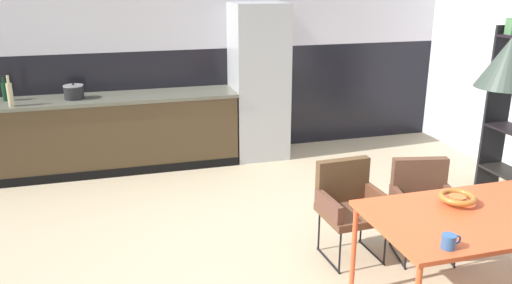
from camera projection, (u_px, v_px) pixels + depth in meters
name	position (u px, v px, depth m)	size (l,w,h in m)	color
ground_plane	(310.00, 281.00, 3.93)	(8.65, 8.65, 0.00)	tan
back_wall_splashback_dark	(219.00, 100.00, 6.72)	(6.35, 0.12, 1.35)	black
kitchen_counter	(104.00, 134.00, 6.08)	(3.14, 0.63, 0.89)	#483622
refrigerator_column	(259.00, 82.00, 6.41)	(0.66, 0.60, 1.91)	#ADAFB2
dining_table	(489.00, 219.00, 3.41)	(1.62, 0.86, 0.73)	#DA542B
armchair_head_of_table	(423.00, 197.00, 4.21)	(0.57, 0.56, 0.79)	brown
armchair_corner_seat	(349.00, 198.00, 4.19)	(0.51, 0.49, 0.79)	brown
fruit_bowl	(457.00, 198.00, 3.51)	(0.25, 0.25, 0.07)	#B2662D
mug_white_ceramic	(449.00, 241.00, 2.94)	(0.12, 0.08, 0.08)	#335B93
cooking_pot	(74.00, 92.00, 5.83)	(0.22, 0.22, 0.18)	black
bottle_vinegar_dark	(10.00, 94.00, 5.48)	(0.06, 0.06, 0.33)	tan
bottle_oil_tall	(5.00, 91.00, 5.73)	(0.07, 0.07, 0.26)	#0F3319
pendant_lamp_over_table_near	(509.00, 62.00, 3.12)	(0.37, 0.37, 1.08)	black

